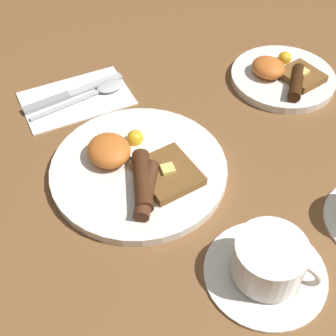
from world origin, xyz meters
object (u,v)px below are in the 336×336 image
at_px(breakfast_plate_near, 138,168).
at_px(spoon, 102,89).
at_px(teacup_near, 269,263).
at_px(knife, 68,95).
at_px(breakfast_plate_far, 283,76).

bearing_deg(breakfast_plate_near, spoon, 173.87).
relative_size(teacup_near, knife, 0.83).
height_order(breakfast_plate_near, breakfast_plate_far, breakfast_plate_near).
relative_size(breakfast_plate_near, breakfast_plate_far, 1.40).
bearing_deg(teacup_near, breakfast_plate_near, -162.46).
distance_m(knife, spoon, 0.06).
height_order(breakfast_plate_far, spoon, breakfast_plate_far).
xyz_separation_m(teacup_near, knife, (-0.48, -0.11, -0.02)).
distance_m(breakfast_plate_far, knife, 0.41).
relative_size(breakfast_plate_near, knife, 1.41).
distance_m(breakfast_plate_near, breakfast_plate_far, 0.36).
distance_m(breakfast_plate_near, knife, 0.24).
xyz_separation_m(breakfast_plate_far, knife, (-0.14, -0.39, -0.01)).
bearing_deg(spoon, teacup_near, -90.99).
relative_size(breakfast_plate_far, spoon, 1.06).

